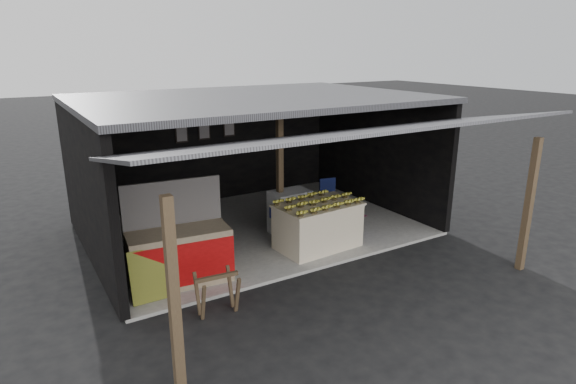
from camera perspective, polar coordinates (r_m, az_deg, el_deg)
ground at (r=9.11m, az=3.52°, el=-9.28°), size 80.00×80.00×0.00m
concrete_slab at (r=11.07m, az=-3.86°, el=-4.27°), size 7.00×5.00×0.06m
shophouse at (r=10.79m, az=-4.85°, el=6.57°), size 7.40×7.29×3.02m
banana_table at (r=9.81m, az=3.54°, el=-3.99°), size 1.74×1.14×0.93m
banana_pile at (r=9.63m, az=3.60°, el=-0.90°), size 1.61×1.03×0.18m
white_crate at (r=10.58m, az=0.23°, el=-2.35°), size 0.87×0.61×0.95m
neighbor_stall at (r=8.56m, az=-12.75°, el=-7.16°), size 1.78×0.94×1.76m
green_signboard at (r=8.11m, az=-16.23°, el=-9.48°), size 0.59×0.19×0.87m
sawhorse at (r=7.64m, az=-8.41°, el=-11.38°), size 0.69×0.63×0.66m
water_barrel at (r=10.56m, az=6.80°, el=-3.83°), size 0.33×0.33×0.49m
plastic_chair at (r=11.77m, az=4.88°, el=-0.18°), size 0.49×0.49×0.89m
magenta_rug at (r=11.68m, az=5.15°, el=-2.98°), size 1.63×1.21×0.01m
picture_frames at (r=12.63m, az=-9.77°, el=7.09°), size 1.62×0.04×0.46m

